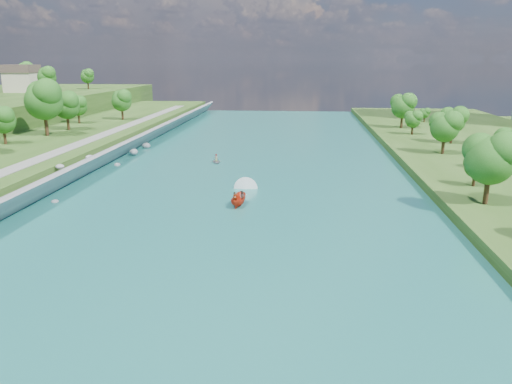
# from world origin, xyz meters

# --- Properties ---
(ground) EXTENTS (260.00, 260.00, 0.00)m
(ground) POSITION_xyz_m (0.00, 0.00, 0.00)
(ground) COLOR #2D5119
(ground) RESTS_ON ground
(river_water) EXTENTS (55.00, 240.00, 0.10)m
(river_water) POSITION_xyz_m (0.00, 20.00, 0.05)
(river_water) COLOR #196158
(river_water) RESTS_ON ground
(riprap_bank) EXTENTS (4.59, 236.00, 4.42)m
(riprap_bank) POSITION_xyz_m (-25.85, 19.31, 1.80)
(riprap_bank) COLOR slate
(riprap_bank) RESTS_ON ground
(riverside_path) EXTENTS (3.00, 200.00, 0.10)m
(riverside_path) POSITION_xyz_m (-32.50, 20.00, 3.55)
(riverside_path) COLOR gray
(riverside_path) RESTS_ON berm_west
(trees_east) EXTENTS (16.57, 142.18, 10.62)m
(trees_east) POSITION_xyz_m (36.76, 34.09, 6.09)
(trees_east) COLOR #1D5216
(trees_east) RESTS_ON berm_east
(trees_ridge) EXTENTS (21.00, 53.27, 10.83)m
(trees_ridge) POSITION_xyz_m (-73.17, 95.10, 13.78)
(trees_ridge) COLOR #1D5216
(trees_ridge) RESTS_ON ridge_west
(motorboat) EXTENTS (3.60, 19.04, 1.94)m
(motorboat) POSITION_xyz_m (1.10, 15.07, 0.82)
(motorboat) COLOR red
(motorboat) RESTS_ON river_water
(raft) EXTENTS (2.71, 3.27, 1.66)m
(raft) POSITION_xyz_m (-6.64, 41.59, 0.47)
(raft) COLOR gray
(raft) RESTS_ON river_water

